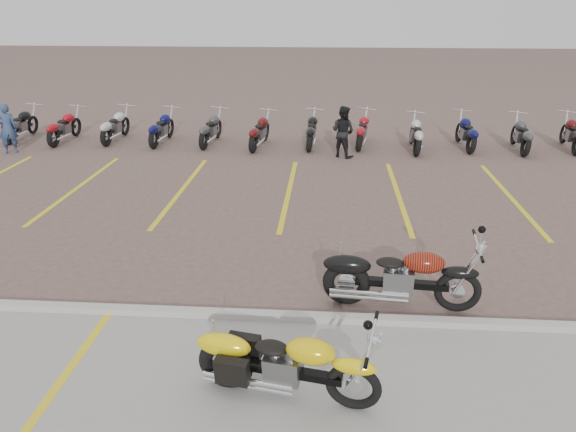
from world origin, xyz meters
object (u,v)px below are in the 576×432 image
Objects in this scene: flame_cruiser at (397,279)px; person_a at (7,128)px; person_b at (343,132)px; yellow_cruiser at (284,364)px.

flame_cruiser is 14.04m from person_a.
flame_cruiser is 1.56× the size of person_a.
flame_cruiser is 9.02m from person_b.
person_a is 1.00× the size of person_b.
person_a is 10.34m from person_b.
person_a reaches higher than flame_cruiser.
flame_cruiser is (1.56, 2.22, 0.03)m from yellow_cruiser.
flame_cruiser is at bearing 127.18° from person_b.
person_b is at bearing 99.45° from flame_cruiser.
person_a reaches higher than yellow_cruiser.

